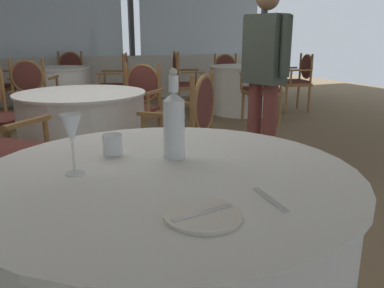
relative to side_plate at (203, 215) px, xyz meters
name	(u,v)px	position (x,y,z in m)	size (l,w,h in m)	color
ground_plane	(95,183)	(0.06, 2.33, -0.76)	(15.37, 15.37, 0.00)	#756047
window_wall_far	(50,39)	(0.06, 6.77, 0.42)	(9.56, 0.14, 2.94)	beige
foreground_table	(169,266)	(0.03, 0.38, -0.38)	(1.32, 1.32, 0.75)	white
side_plate	(203,215)	(0.00, 0.00, 0.00)	(0.20, 0.20, 0.01)	silver
butter_knife	(203,213)	(0.00, 0.00, 0.01)	(0.18, 0.02, 0.00)	silver
dinner_fork	(270,199)	(0.22, 0.02, 0.00)	(0.17, 0.02, 0.00)	silver
water_bottle	(174,123)	(0.11, 0.50, 0.13)	(0.08, 0.08, 0.34)	white
wine_glass	(71,131)	(-0.26, 0.46, 0.14)	(0.07, 0.07, 0.20)	white
water_tumbler	(113,144)	(-0.10, 0.63, 0.04)	(0.07, 0.07, 0.08)	white
background_table_0	(242,89)	(2.81, 4.64, -0.38)	(1.08, 1.08, 0.75)	white
dining_chair_0_0	(183,78)	(1.87, 4.85, -0.19)	(0.55, 0.60, 0.99)	olive
dining_chair_0_1	(264,85)	(2.61, 3.70, -0.20)	(0.60, 0.55, 0.95)	olive
dining_chair_0_2	(298,77)	(3.75, 4.44, -0.20)	(0.55, 0.60, 0.94)	olive
dining_chair_0_3	(227,75)	(3.02, 5.58, -0.23)	(0.60, 0.55, 0.90)	olive
background_table_2	(84,136)	(0.02, 2.50, -0.38)	(1.08, 1.08, 0.75)	white
dining_chair_2_0	(188,126)	(0.71, 1.83, -0.21)	(0.66, 0.66, 0.95)	olive
dining_chair_2_1	(138,101)	(0.69, 3.20, -0.22)	(0.66, 0.66, 0.93)	olive
background_table_3	(55,92)	(-0.01, 5.47, -0.38)	(1.09, 1.09, 0.75)	white
dining_chair_3_1	(32,89)	(-0.34, 4.56, -0.20)	(0.63, 0.59, 0.94)	olive
dining_chair_3_2	(119,80)	(0.91, 5.14, -0.20)	(0.59, 0.63, 0.96)	olive
dining_chair_3_3	(70,74)	(0.31, 6.39, -0.19)	(0.63, 0.59, 0.96)	olive
diner_person_0	(264,69)	(1.58, 2.16, 0.16)	(0.29, 0.51, 1.62)	brown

